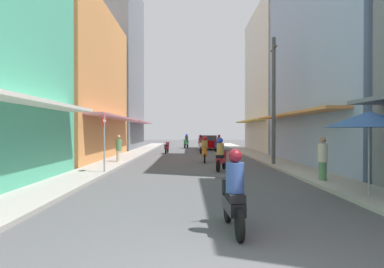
{
  "coord_description": "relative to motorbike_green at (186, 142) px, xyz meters",
  "views": [
    {
      "loc": [
        -0.44,
        -3.73,
        1.91
      ],
      "look_at": [
        -0.17,
        18.31,
        1.7
      ],
      "focal_mm": 31.18,
      "sensor_mm": 36.0,
      "label": 1
    }
  ],
  "objects": [
    {
      "name": "ground_plane",
      "position": [
        0.63,
        -14.75,
        -0.7
      ],
      "size": [
        97.29,
        97.29,
        0.0
      ],
      "primitive_type": "plane",
      "color": "#4C4C4F"
    },
    {
      "name": "sidewalk_left",
      "position": [
        -4.18,
        -14.75,
        -0.64
      ],
      "size": [
        1.77,
        52.22,
        0.12
      ],
      "primitive_type": "cube",
      "color": "#9E9991",
      "rests_on": "ground"
    },
    {
      "name": "sidewalk_right",
      "position": [
        5.45,
        -14.75,
        -0.64
      ],
      "size": [
        1.77,
        52.22,
        0.12
      ],
      "primitive_type": "cube",
      "color": "#ADA89E",
      "rests_on": "ground"
    },
    {
      "name": "building_left_mid",
      "position": [
        -8.06,
        -14.26,
        4.29
      ],
      "size": [
        7.05,
        12.64,
        9.99
      ],
      "color": "#D88C4C",
      "rests_on": "ground"
    },
    {
      "name": "building_left_far",
      "position": [
        -8.07,
        -1.85,
        7.84
      ],
      "size": [
        7.05,
        10.4,
        17.1
      ],
      "color": "slate",
      "rests_on": "ground"
    },
    {
      "name": "building_right_mid",
      "position": [
        9.33,
        -18.41,
        7.48
      ],
      "size": [
        7.05,
        13.17,
        16.37
      ],
      "color": "#8CA5CC",
      "rests_on": "ground"
    },
    {
      "name": "building_right_far",
      "position": [
        9.33,
        -5.93,
        5.76
      ],
      "size": [
        7.05,
        10.47,
        12.94
      ],
      "color": "silver",
      "rests_on": "ground"
    },
    {
      "name": "motorbike_green",
      "position": [
        0.0,
        0.0,
        0.0
      ],
      "size": [
        0.65,
        1.78,
        1.58
      ],
      "color": "black",
      "rests_on": "ground"
    },
    {
      "name": "motorbike_white",
      "position": [
        1.26,
        -8.51,
        0.0
      ],
      "size": [
        0.55,
        1.81,
        1.58
      ],
      "color": "black",
      "rests_on": "ground"
    },
    {
      "name": "motorbike_maroon",
      "position": [
        -1.59,
        -8.5,
        -0.2
      ],
      "size": [
        0.55,
        1.81,
        0.96
      ],
      "color": "black",
      "rests_on": "ground"
    },
    {
      "name": "motorbike_red",
      "position": [
        1.78,
        -20.71,
        0.0
      ],
      "size": [
        0.75,
        1.74,
        1.58
      ],
      "color": "black",
      "rests_on": "ground"
    },
    {
      "name": "motorbike_orange",
      "position": [
        1.21,
        -16.41,
        0.0
      ],
      "size": [
        0.55,
        1.81,
        1.58
      ],
      "color": "black",
      "rests_on": "ground"
    },
    {
      "name": "motorbike_black",
      "position": [
        1.05,
        -30.3,
        0.0
      ],
      "size": [
        0.55,
        1.81,
        1.58
      ],
      "color": "black",
      "rests_on": "ground"
    },
    {
      "name": "motorbike_blue",
      "position": [
        2.92,
        -6.7,
        0.0
      ],
      "size": [
        0.69,
        1.76,
        1.58
      ],
      "color": "black",
      "rests_on": "ground"
    },
    {
      "name": "parked_car",
      "position": [
        2.32,
        -2.69,
        0.04
      ],
      "size": [
        2.08,
        4.23,
        1.45
      ],
      "color": "#8C0000",
      "rests_on": "ground"
    },
    {
      "name": "pedestrian_midway",
      "position": [
        5.08,
        -24.59,
        0.14
      ],
      "size": [
        0.34,
        0.34,
        1.69
      ],
      "color": "#598C59",
      "rests_on": "ground"
    },
    {
      "name": "pedestrian_far",
      "position": [
        -3.85,
        -17.17,
        0.13
      ],
      "size": [
        0.34,
        0.34,
        1.66
      ],
      "color": "beige",
      "rests_on": "ground"
    },
    {
      "name": "vendor_umbrella",
      "position": [
        5.19,
        -27.47,
        1.53
      ],
      "size": [
        2.33,
        2.33,
        2.46
      ],
      "color": "#99999E",
      "rests_on": "ground"
    },
    {
      "name": "utility_pole",
      "position": [
        4.81,
        -18.7,
        2.84
      ],
      "size": [
        0.2,
        1.2,
        6.93
      ],
      "color": "#4C4C4F",
      "rests_on": "ground"
    },
    {
      "name": "street_sign_no_entry",
      "position": [
        -3.45,
        -22.08,
        1.01
      ],
      "size": [
        0.07,
        0.6,
        2.65
      ],
      "color": "gray",
      "rests_on": "ground"
    }
  ]
}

